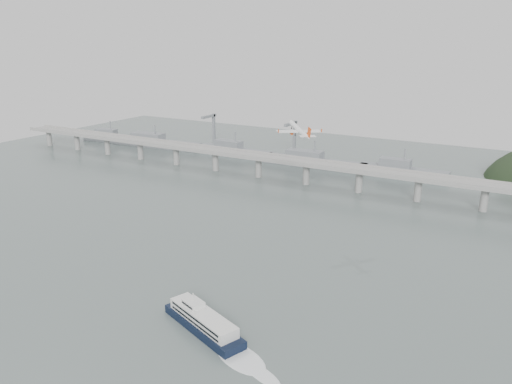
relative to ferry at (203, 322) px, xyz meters
The scene contains 5 objects.
ground 50.92m from the ferry, 123.28° to the left, with size 900.00×900.00×0.00m, color #556360.
bridge 244.52m from the ferry, 96.82° to the left, with size 800.00×22.00×23.90m.
distant_fleet 357.95m from the ferry, 120.78° to the left, with size 453.00×60.90×40.00m.
ferry is the anchor object (origin of this frame).
airliner 148.06m from the ferry, 96.43° to the left, with size 28.48×26.81×9.89m.
Camera 1 is at (148.33, -204.62, 128.43)m, focal length 35.00 mm.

